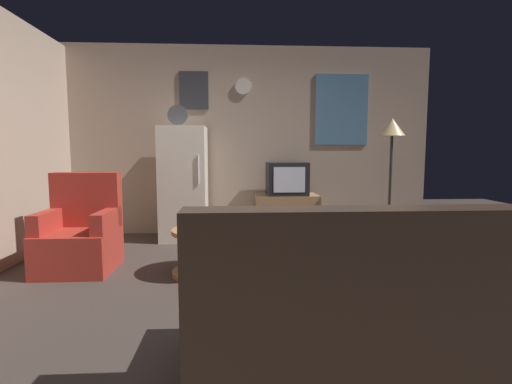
{
  "coord_description": "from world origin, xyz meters",
  "views": [
    {
      "loc": [
        -0.21,
        -3.08,
        1.17
      ],
      "look_at": [
        0.02,
        0.9,
        0.75
      ],
      "focal_mm": 26.74,
      "sensor_mm": 36.0,
      "label": 1
    }
  ],
  "objects_px": {
    "mug_ceramic_white": "(205,226)",
    "remote_control": "(209,229)",
    "standing_lamp": "(392,137)",
    "wine_glass": "(214,222)",
    "coffee_table": "(210,251)",
    "book_stack": "(332,234)",
    "couch": "(351,316)",
    "armchair": "(81,236)",
    "fridge": "(184,183)",
    "crt_tv": "(287,178)",
    "tv_stand": "(286,216)"
  },
  "relations": [
    {
      "from": "armchair",
      "to": "fridge",
      "type": "bearing_deg",
      "value": 55.92
    },
    {
      "from": "crt_tv",
      "to": "armchair",
      "type": "relative_size",
      "value": 0.56
    },
    {
      "from": "remote_control",
      "to": "couch",
      "type": "bearing_deg",
      "value": -71.7
    },
    {
      "from": "fridge",
      "to": "couch",
      "type": "height_order",
      "value": "fridge"
    },
    {
      "from": "wine_glass",
      "to": "mug_ceramic_white",
      "type": "height_order",
      "value": "wine_glass"
    },
    {
      "from": "standing_lamp",
      "to": "remote_control",
      "type": "distance_m",
      "value": 2.68
    },
    {
      "from": "mug_ceramic_white",
      "to": "remote_control",
      "type": "height_order",
      "value": "mug_ceramic_white"
    },
    {
      "from": "standing_lamp",
      "to": "wine_glass",
      "type": "xyz_separation_m",
      "value": [
        -2.18,
        -1.15,
        -0.84
      ]
    },
    {
      "from": "crt_tv",
      "to": "couch",
      "type": "xyz_separation_m",
      "value": [
        -0.1,
        -3.25,
        -0.5
      ]
    },
    {
      "from": "wine_glass",
      "to": "tv_stand",
      "type": "bearing_deg",
      "value": 59.99
    },
    {
      "from": "remote_control",
      "to": "mug_ceramic_white",
      "type": "bearing_deg",
      "value": -143.95
    },
    {
      "from": "remote_control",
      "to": "book_stack",
      "type": "height_order",
      "value": "remote_control"
    },
    {
      "from": "mug_ceramic_white",
      "to": "fridge",
      "type": "bearing_deg",
      "value": 104.04
    },
    {
      "from": "couch",
      "to": "remote_control",
      "type": "bearing_deg",
      "value": 117.39
    },
    {
      "from": "mug_ceramic_white",
      "to": "armchair",
      "type": "height_order",
      "value": "armchair"
    },
    {
      "from": "coffee_table",
      "to": "remote_control",
      "type": "distance_m",
      "value": 0.24
    },
    {
      "from": "standing_lamp",
      "to": "remote_control",
      "type": "bearing_deg",
      "value": -151.69
    },
    {
      "from": "wine_glass",
      "to": "couch",
      "type": "bearing_deg",
      "value": -64.32
    },
    {
      "from": "armchair",
      "to": "book_stack",
      "type": "xyz_separation_m",
      "value": [
        2.87,
        1.24,
        -0.29
      ]
    },
    {
      "from": "coffee_table",
      "to": "remote_control",
      "type": "relative_size",
      "value": 4.8
    },
    {
      "from": "standing_lamp",
      "to": "couch",
      "type": "distance_m",
      "value": 3.31
    },
    {
      "from": "fridge",
      "to": "standing_lamp",
      "type": "relative_size",
      "value": 1.11
    },
    {
      "from": "book_stack",
      "to": "fridge",
      "type": "bearing_deg",
      "value": 179.04
    },
    {
      "from": "crt_tv",
      "to": "coffee_table",
      "type": "distance_m",
      "value": 1.91
    },
    {
      "from": "remote_control",
      "to": "book_stack",
      "type": "bearing_deg",
      "value": 35.2
    },
    {
      "from": "wine_glass",
      "to": "armchair",
      "type": "distance_m",
      "value": 1.38
    },
    {
      "from": "mug_ceramic_white",
      "to": "remote_control",
      "type": "xyz_separation_m",
      "value": [
        0.03,
        0.03,
        -0.03
      ]
    },
    {
      "from": "standing_lamp",
      "to": "mug_ceramic_white",
      "type": "height_order",
      "value": "standing_lamp"
    },
    {
      "from": "tv_stand",
      "to": "coffee_table",
      "type": "relative_size",
      "value": 1.17
    },
    {
      "from": "fridge",
      "to": "couch",
      "type": "bearing_deg",
      "value": -68.19
    },
    {
      "from": "fridge",
      "to": "remote_control",
      "type": "relative_size",
      "value": 11.8
    },
    {
      "from": "standing_lamp",
      "to": "armchair",
      "type": "distance_m",
      "value": 3.77
    },
    {
      "from": "wine_glass",
      "to": "armchair",
      "type": "xyz_separation_m",
      "value": [
        -1.34,
        0.25,
        -0.18
      ]
    },
    {
      "from": "armchair",
      "to": "remote_control",
      "type": "bearing_deg",
      "value": -12.63
    },
    {
      "from": "coffee_table",
      "to": "mug_ceramic_white",
      "type": "xyz_separation_m",
      "value": [
        -0.03,
        -0.11,
        0.26
      ]
    },
    {
      "from": "armchair",
      "to": "couch",
      "type": "distance_m",
      "value": 2.88
    },
    {
      "from": "fridge",
      "to": "tv_stand",
      "type": "xyz_separation_m",
      "value": [
        1.39,
        0.05,
        -0.46
      ]
    },
    {
      "from": "book_stack",
      "to": "couch",
      "type": "bearing_deg",
      "value": -102.91
    },
    {
      "from": "couch",
      "to": "book_stack",
      "type": "bearing_deg",
      "value": 77.09
    },
    {
      "from": "crt_tv",
      "to": "mug_ceramic_white",
      "type": "bearing_deg",
      "value": -120.82
    },
    {
      "from": "standing_lamp",
      "to": "coffee_table",
      "type": "bearing_deg",
      "value": -153.28
    },
    {
      "from": "coffee_table",
      "to": "mug_ceramic_white",
      "type": "bearing_deg",
      "value": -105.39
    },
    {
      "from": "fridge",
      "to": "armchair",
      "type": "bearing_deg",
      "value": -124.08
    },
    {
      "from": "standing_lamp",
      "to": "mug_ceramic_white",
      "type": "xyz_separation_m",
      "value": [
        -2.25,
        -1.23,
        -0.87
      ]
    },
    {
      "from": "fridge",
      "to": "tv_stand",
      "type": "distance_m",
      "value": 1.46
    },
    {
      "from": "crt_tv",
      "to": "wine_glass",
      "type": "relative_size",
      "value": 3.6
    },
    {
      "from": "remote_control",
      "to": "book_stack",
      "type": "relative_size",
      "value": 0.72
    },
    {
      "from": "standing_lamp",
      "to": "wine_glass",
      "type": "distance_m",
      "value": 2.61
    },
    {
      "from": "crt_tv",
      "to": "mug_ceramic_white",
      "type": "height_order",
      "value": "crt_tv"
    },
    {
      "from": "coffee_table",
      "to": "book_stack",
      "type": "bearing_deg",
      "value": 42.76
    }
  ]
}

